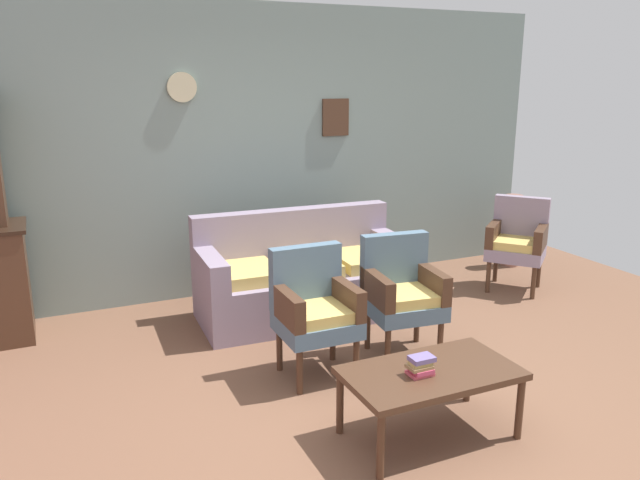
{
  "coord_description": "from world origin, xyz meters",
  "views": [
    {
      "loc": [
        -1.82,
        -3.04,
        2.05
      ],
      "look_at": [
        0.06,
        1.1,
        0.85
      ],
      "focal_mm": 35.06,
      "sensor_mm": 36.0,
      "label": 1
    }
  ],
  "objects": [
    {
      "name": "book_stack_on_table",
      "position": [
        0.02,
        -0.36,
        0.47
      ],
      "size": [
        0.15,
        0.11,
        0.11
      ],
      "color": "#CD4F5E",
      "rests_on": "coffee_table"
    },
    {
      "name": "wingback_chair_by_fireplace",
      "position": [
        2.37,
        1.52,
        0.5
      ],
      "size": [
        0.71,
        0.71,
        0.9
      ],
      "color": "gray",
      "rests_on": "ground"
    },
    {
      "name": "armchair_near_couch_end",
      "position": [
        0.55,
        0.71,
        0.5
      ],
      "size": [
        0.57,
        0.55,
        0.9
      ],
      "color": "slate",
      "rests_on": "ground"
    },
    {
      "name": "floor_vase_by_wall",
      "position": [
        2.85,
        2.15,
        0.4
      ],
      "size": [
        0.18,
        0.18,
        0.8
      ],
      "primitive_type": "cylinder",
      "color": "#8B5D50",
      "rests_on": "ground"
    },
    {
      "name": "wall_back_with_decor",
      "position": [
        0.0,
        2.63,
        1.35
      ],
      "size": [
        6.4,
        0.09,
        2.7
      ],
      "color": "gray",
      "rests_on": "ground"
    },
    {
      "name": "ground_plane",
      "position": [
        0.0,
        0.0,
        0.0
      ],
      "size": [
        7.68,
        7.68,
        0.0
      ],
      "primitive_type": "plane",
      "color": "brown"
    },
    {
      "name": "coffee_table",
      "position": [
        0.1,
        -0.33,
        0.38
      ],
      "size": [
        1.0,
        0.56,
        0.42
      ],
      "color": "#472D1E",
      "rests_on": "ground"
    },
    {
      "name": "armchair_near_cabinet",
      "position": [
        -0.18,
        0.67,
        0.5
      ],
      "size": [
        0.52,
        0.49,
        0.9
      ],
      "color": "slate",
      "rests_on": "ground"
    },
    {
      "name": "floral_couch",
      "position": [
        0.19,
        1.74,
        0.33
      ],
      "size": [
        1.85,
        0.87,
        0.9
      ],
      "color": "gray",
      "rests_on": "ground"
    }
  ]
}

